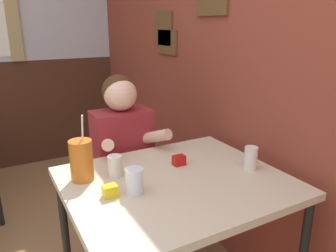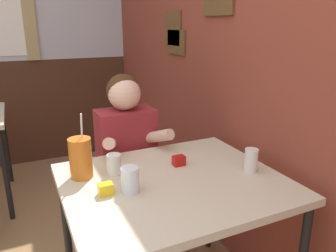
% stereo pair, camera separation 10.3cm
% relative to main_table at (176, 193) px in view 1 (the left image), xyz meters
% --- Properties ---
extents(brick_wall_right, '(0.08, 4.75, 2.70)m').
position_rel_main_table_xyz_m(brick_wall_right, '(0.58, 1.06, 0.65)').
color(brick_wall_right, brown).
rests_on(brick_wall_right, ground_plane).
extents(main_table, '(0.99, 0.84, 0.77)m').
position_rel_main_table_xyz_m(main_table, '(0.00, 0.00, 0.00)').
color(main_table, beige).
rests_on(main_table, ground_plane).
extents(person_seated, '(0.42, 0.40, 1.18)m').
position_rel_main_table_xyz_m(person_seated, '(-0.04, 0.57, -0.09)').
color(person_seated, maroon).
rests_on(person_seated, ground_plane).
extents(cocktail_pitcher, '(0.10, 0.10, 0.31)m').
position_rel_main_table_xyz_m(cocktail_pitcher, '(-0.38, 0.21, 0.17)').
color(cocktail_pitcher, '#C6661E').
rests_on(cocktail_pitcher, main_table).
extents(glass_near_pitcher, '(0.08, 0.08, 0.11)m').
position_rel_main_table_xyz_m(glass_near_pitcher, '(-0.22, -0.02, 0.13)').
color(glass_near_pitcher, silver).
rests_on(glass_near_pitcher, main_table).
extents(glass_center, '(0.07, 0.07, 0.10)m').
position_rel_main_table_xyz_m(glass_center, '(-0.23, 0.17, 0.12)').
color(glass_center, silver).
rests_on(glass_center, main_table).
extents(glass_far_side, '(0.06, 0.06, 0.11)m').
position_rel_main_table_xyz_m(glass_far_side, '(0.38, -0.07, 0.13)').
color(glass_far_side, silver).
rests_on(glass_far_side, main_table).
extents(condiment_ketchup, '(0.06, 0.04, 0.05)m').
position_rel_main_table_xyz_m(condiment_ketchup, '(0.09, 0.13, 0.10)').
color(condiment_ketchup, '#B7140F').
rests_on(condiment_ketchup, main_table).
extents(condiment_mustard, '(0.06, 0.04, 0.05)m').
position_rel_main_table_xyz_m(condiment_mustard, '(-0.32, -0.00, 0.10)').
color(condiment_mustard, yellow).
rests_on(condiment_mustard, main_table).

